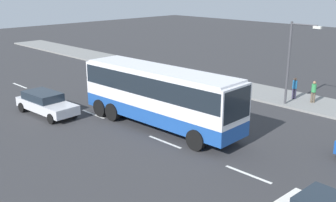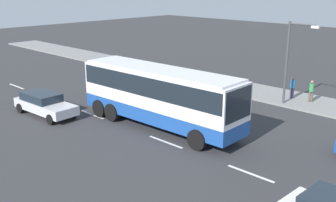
{
  "view_description": "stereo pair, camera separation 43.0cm",
  "coord_description": "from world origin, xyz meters",
  "px_view_note": "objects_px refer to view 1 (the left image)",
  "views": [
    {
      "loc": [
        14.22,
        -16.16,
        8.17
      ],
      "look_at": [
        -1.6,
        -0.46,
        1.55
      ],
      "focal_mm": 42.84,
      "sensor_mm": 36.0,
      "label": 1
    },
    {
      "loc": [
        13.91,
        -16.46,
        8.17
      ],
      "look_at": [
        -1.6,
        -0.46,
        1.55
      ],
      "focal_mm": 42.84,
      "sensor_mm": 36.0,
      "label": 2
    }
  ],
  "objects_px": {
    "coach_bus": "(159,91)",
    "pedestrian_near_curb": "(295,87)",
    "pedestrian_at_crossing": "(314,90)",
    "car_silver_hatch": "(46,103)",
    "street_lamp": "(293,56)"
  },
  "relations": [
    {
      "from": "car_silver_hatch",
      "to": "pedestrian_near_curb",
      "type": "distance_m",
      "value": 17.13
    },
    {
      "from": "pedestrian_at_crossing",
      "to": "pedestrian_near_curb",
      "type": "bearing_deg",
      "value": 52.66
    },
    {
      "from": "coach_bus",
      "to": "pedestrian_at_crossing",
      "type": "height_order",
      "value": "coach_bus"
    },
    {
      "from": "pedestrian_near_curb",
      "to": "pedestrian_at_crossing",
      "type": "height_order",
      "value": "pedestrian_near_curb"
    },
    {
      "from": "pedestrian_at_crossing",
      "to": "coach_bus",
      "type": "bearing_deg",
      "value": 118.88
    },
    {
      "from": "car_silver_hatch",
      "to": "pedestrian_at_crossing",
      "type": "distance_m",
      "value": 18.0
    },
    {
      "from": "street_lamp",
      "to": "coach_bus",
      "type": "bearing_deg",
      "value": -110.0
    },
    {
      "from": "coach_bus",
      "to": "pedestrian_near_curb",
      "type": "relative_size",
      "value": 6.93
    },
    {
      "from": "pedestrian_near_curb",
      "to": "street_lamp",
      "type": "distance_m",
      "value": 2.91
    },
    {
      "from": "car_silver_hatch",
      "to": "street_lamp",
      "type": "height_order",
      "value": "street_lamp"
    },
    {
      "from": "coach_bus",
      "to": "pedestrian_near_curb",
      "type": "distance_m",
      "value": 11.02
    },
    {
      "from": "pedestrian_at_crossing",
      "to": "street_lamp",
      "type": "relative_size",
      "value": 0.27
    },
    {
      "from": "pedestrian_at_crossing",
      "to": "street_lamp",
      "type": "distance_m",
      "value": 3.06
    },
    {
      "from": "pedestrian_near_curb",
      "to": "pedestrian_at_crossing",
      "type": "distance_m",
      "value": 1.4
    },
    {
      "from": "pedestrian_near_curb",
      "to": "street_lamp",
      "type": "xyz_separation_m",
      "value": [
        0.45,
        -1.53,
        2.44
      ]
    }
  ]
}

